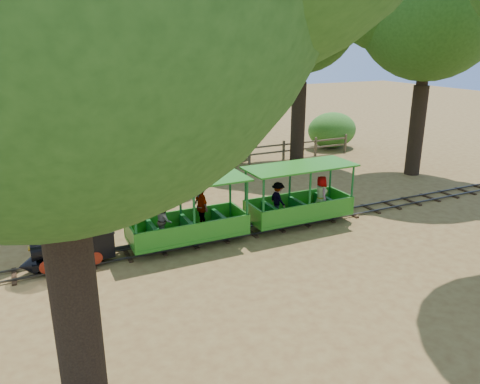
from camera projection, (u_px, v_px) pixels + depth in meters
name	position (u px, v px, depth m)	size (l,w,h in m)	color
ground	(277.00, 227.00, 15.66)	(90.00, 90.00, 0.00)	olive
track	(277.00, 226.00, 15.63)	(22.00, 1.00, 0.10)	#3F3D3A
locomotive	(62.00, 211.00, 12.49)	(2.50, 1.18, 2.87)	black
carriage_front	(187.00, 219.00, 14.14)	(3.74, 1.53, 1.94)	#287F1B
carriage_rear	(299.00, 201.00, 15.73)	(3.74, 1.53, 1.94)	#287F1B
oak_nc	(133.00, 3.00, 20.71)	(8.36, 7.36, 10.53)	#2D2116
oak_ne	(301.00, 9.00, 22.12)	(6.79, 5.98, 9.83)	#2D2116
fence	(193.00, 159.00, 22.34)	(18.10, 0.10, 1.00)	brown
shrub_west	(65.00, 161.00, 21.06)	(2.29, 1.76, 1.59)	#2D6B1E
shrub_mid_w	(209.00, 140.00, 23.83)	(3.24, 2.49, 2.24)	#2D6B1E
shrub_mid_e	(233.00, 146.00, 24.52)	(2.03, 1.56, 1.41)	#2D6B1E
shrub_east	(332.00, 130.00, 27.01)	(2.95, 2.27, 2.05)	#2D6B1E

